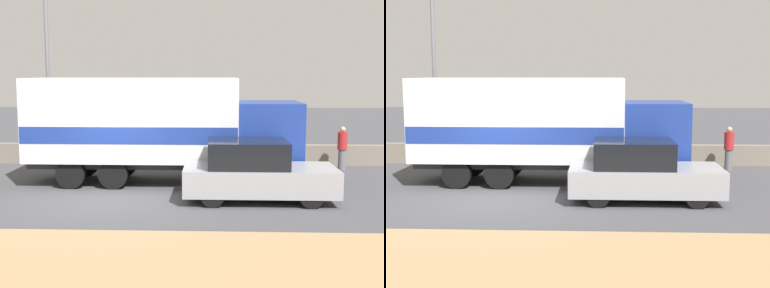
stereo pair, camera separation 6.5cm
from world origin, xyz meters
The scene contains 6 objects.
ground_plane centered at (0.00, 0.00, 0.00)m, with size 80.00×80.00×0.00m, color #47474C.
stone_wall_backdrop centered at (0.00, 5.72, 0.39)m, with size 60.00×0.35×0.77m.
street_lamp centered at (-3.15, 4.67, 4.56)m, with size 0.56×0.28×7.99m.
box_truck centered at (1.04, 2.17, 1.83)m, with size 8.52×2.48×3.34m.
car_hatchback centered at (4.04, -0.16, 0.80)m, with size 4.15×1.87×1.67m.
pedestrian centered at (7.53, 4.71, 0.82)m, with size 0.34×0.34×1.58m.
Camera 1 is at (2.89, -14.62, 3.49)m, focal length 50.00 mm.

